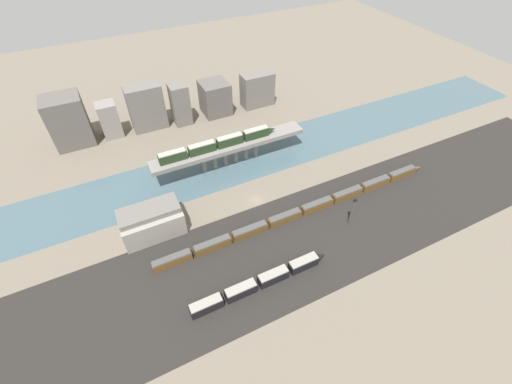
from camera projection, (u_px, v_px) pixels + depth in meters
name	position (u px, v px, depth m)	size (l,w,h in m)	color
ground_plane	(257.00, 200.00, 130.11)	(400.00, 400.00, 0.00)	#756B5B
railbed_yard	(288.00, 246.00, 114.59)	(280.00, 42.00, 0.01)	#282623
river_water	(231.00, 163.00, 146.24)	(320.00, 28.18, 0.01)	#47606B
bridge	(230.00, 148.00, 140.79)	(66.08, 7.73, 9.61)	gray
train_on_bridge	(219.00, 144.00, 136.75)	(50.21, 2.88, 4.08)	#23381E
train_yard_near	(261.00, 282.00, 102.55)	(45.35, 3.12, 3.79)	black
train_yard_mid	(305.00, 210.00, 123.98)	(112.57, 2.63, 3.43)	brown
warehouse_building	(151.00, 221.00, 115.77)	(20.37, 12.62, 10.86)	#9E998E
signal_tower	(352.00, 211.00, 117.29)	(1.00, 0.72, 12.39)	#4C4C51
city_block_far_left	(68.00, 121.00, 149.32)	(15.97, 13.72, 22.54)	#605B56
city_block_left	(110.00, 120.00, 155.71)	(8.32, 8.02, 16.37)	gray
city_block_center	(146.00, 107.00, 159.17)	(15.98, 9.26, 21.24)	slate
city_block_right	(180.00, 104.00, 162.50)	(8.07, 8.34, 19.61)	slate
city_block_far_right	(215.00, 98.00, 170.59)	(13.24, 13.45, 16.11)	#605B56
city_block_tall	(257.00, 90.00, 175.93)	(16.38, 8.26, 16.96)	slate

